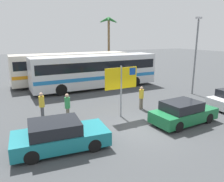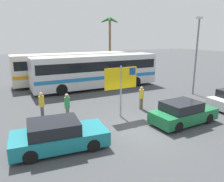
{
  "view_description": "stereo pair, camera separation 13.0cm",
  "coord_description": "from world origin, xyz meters",
  "px_view_note": "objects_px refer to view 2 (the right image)",
  "views": [
    {
      "loc": [
        -6.78,
        -9.15,
        4.93
      ],
      "look_at": [
        -0.07,
        3.76,
        1.3
      ],
      "focal_mm": 35.38,
      "sensor_mm": 36.0,
      "label": 1
    },
    {
      "loc": [
        -6.66,
        -9.21,
        4.93
      ],
      "look_at": [
        -0.07,
        3.76,
        1.3
      ],
      "focal_mm": 35.38,
      "sensor_mm": 36.0,
      "label": 2
    }
  ],
  "objects_px": {
    "car_teal": "(58,135)",
    "car_green": "(183,113)",
    "bus_front_coach": "(96,70)",
    "pedestrian_by_bus": "(42,104)",
    "pedestrian_near_sign": "(141,96)",
    "pedestrian_crossing_lot": "(67,105)",
    "bus_rear_coach": "(73,67)",
    "ferry_sign": "(122,80)"
  },
  "relations": [
    {
      "from": "bus_front_coach",
      "to": "car_green",
      "type": "distance_m",
      "value": 10.62
    },
    {
      "from": "pedestrian_crossing_lot",
      "to": "pedestrian_near_sign",
      "type": "bearing_deg",
      "value": 37.06
    },
    {
      "from": "bus_rear_coach",
      "to": "ferry_sign",
      "type": "bearing_deg",
      "value": -91.79
    },
    {
      "from": "car_teal",
      "to": "car_green",
      "type": "bearing_deg",
      "value": 3.23
    },
    {
      "from": "pedestrian_crossing_lot",
      "to": "car_green",
      "type": "bearing_deg",
      "value": 8.38
    },
    {
      "from": "car_green",
      "to": "pedestrian_crossing_lot",
      "type": "relative_size",
      "value": 2.38
    },
    {
      "from": "pedestrian_near_sign",
      "to": "pedestrian_by_bus",
      "type": "bearing_deg",
      "value": 67.5
    },
    {
      "from": "bus_front_coach",
      "to": "pedestrian_crossing_lot",
      "type": "xyz_separation_m",
      "value": [
        -4.93,
        -7.17,
        -0.79
      ]
    },
    {
      "from": "bus_front_coach",
      "to": "car_teal",
      "type": "relative_size",
      "value": 2.78
    },
    {
      "from": "car_green",
      "to": "pedestrian_by_bus",
      "type": "relative_size",
      "value": 2.36
    },
    {
      "from": "bus_front_coach",
      "to": "pedestrian_by_bus",
      "type": "xyz_separation_m",
      "value": [
        -6.23,
        -6.27,
        -0.78
      ]
    },
    {
      "from": "bus_front_coach",
      "to": "bus_rear_coach",
      "type": "xyz_separation_m",
      "value": [
        -1.35,
        3.32,
        0.0
      ]
    },
    {
      "from": "car_green",
      "to": "pedestrian_near_sign",
      "type": "relative_size",
      "value": 2.54
    },
    {
      "from": "bus_front_coach",
      "to": "car_green",
      "type": "relative_size",
      "value": 2.99
    },
    {
      "from": "pedestrian_crossing_lot",
      "to": "car_teal",
      "type": "bearing_deg",
      "value": -74.65
    },
    {
      "from": "bus_front_coach",
      "to": "pedestrian_near_sign",
      "type": "bearing_deg",
      "value": -88.09
    },
    {
      "from": "pedestrian_by_bus",
      "to": "car_green",
      "type": "bearing_deg",
      "value": -42.89
    },
    {
      "from": "pedestrian_by_bus",
      "to": "pedestrian_near_sign",
      "type": "bearing_deg",
      "value": -20.96
    },
    {
      "from": "car_green",
      "to": "ferry_sign",
      "type": "bearing_deg",
      "value": 132.11
    },
    {
      "from": "pedestrian_near_sign",
      "to": "ferry_sign",
      "type": "bearing_deg",
      "value": 94.51
    },
    {
      "from": "pedestrian_by_bus",
      "to": "pedestrian_crossing_lot",
      "type": "bearing_deg",
      "value": -46.82
    },
    {
      "from": "bus_rear_coach",
      "to": "pedestrian_by_bus",
      "type": "xyz_separation_m",
      "value": [
        -4.88,
        -9.58,
        -0.78
      ]
    },
    {
      "from": "ferry_sign",
      "to": "car_teal",
      "type": "bearing_deg",
      "value": -154.09
    },
    {
      "from": "bus_front_coach",
      "to": "pedestrian_by_bus",
      "type": "bearing_deg",
      "value": -134.81
    },
    {
      "from": "ferry_sign",
      "to": "bus_rear_coach",
      "type": "bearing_deg",
      "value": 87.14
    },
    {
      "from": "car_teal",
      "to": "pedestrian_crossing_lot",
      "type": "distance_m",
      "value": 3.32
    },
    {
      "from": "ferry_sign",
      "to": "pedestrian_by_bus",
      "type": "distance_m",
      "value": 5.0
    },
    {
      "from": "car_teal",
      "to": "pedestrian_by_bus",
      "type": "height_order",
      "value": "pedestrian_by_bus"
    },
    {
      "from": "car_green",
      "to": "pedestrian_by_bus",
      "type": "distance_m",
      "value": 8.31
    },
    {
      "from": "bus_rear_coach",
      "to": "pedestrian_near_sign",
      "type": "bearing_deg",
      "value": -81.47
    },
    {
      "from": "car_green",
      "to": "pedestrian_near_sign",
      "type": "height_order",
      "value": "pedestrian_near_sign"
    },
    {
      "from": "car_teal",
      "to": "pedestrian_near_sign",
      "type": "xyz_separation_m",
      "value": [
        6.45,
        2.94,
        0.29
      ]
    },
    {
      "from": "bus_rear_coach",
      "to": "car_teal",
      "type": "height_order",
      "value": "bus_rear_coach"
    },
    {
      "from": "ferry_sign",
      "to": "pedestrian_by_bus",
      "type": "relative_size",
      "value": 1.87
    },
    {
      "from": "pedestrian_near_sign",
      "to": "pedestrian_crossing_lot",
      "type": "bearing_deg",
      "value": 75.16
    },
    {
      "from": "ferry_sign",
      "to": "car_green",
      "type": "distance_m",
      "value": 4.06
    },
    {
      "from": "ferry_sign",
      "to": "car_green",
      "type": "bearing_deg",
      "value": -46.1
    },
    {
      "from": "bus_rear_coach",
      "to": "ferry_sign",
      "type": "xyz_separation_m",
      "value": [
        -0.35,
        -11.22,
        0.54
      ]
    },
    {
      "from": "bus_rear_coach",
      "to": "ferry_sign",
      "type": "relative_size",
      "value": 3.77
    },
    {
      "from": "bus_front_coach",
      "to": "bus_rear_coach",
      "type": "height_order",
      "value": "same"
    },
    {
      "from": "car_green",
      "to": "pedestrian_crossing_lot",
      "type": "bearing_deg",
      "value": 147.27
    },
    {
      "from": "car_teal",
      "to": "pedestrian_crossing_lot",
      "type": "relative_size",
      "value": 2.57
    }
  ]
}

